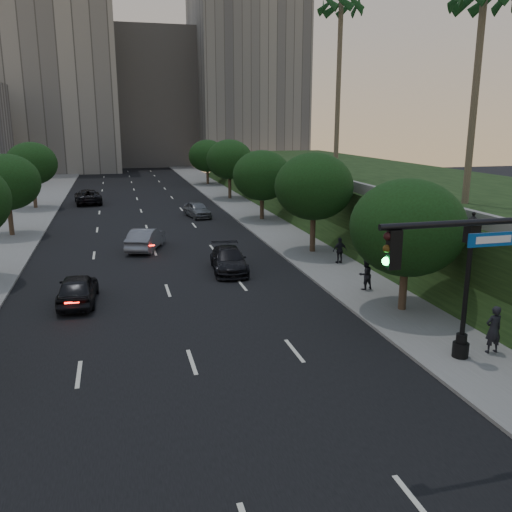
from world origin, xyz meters
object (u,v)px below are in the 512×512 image
object	(u,v)px
street_lamp	(466,293)
pedestrian_a	(493,329)
sedan_far_right	(197,210)
pedestrian_b	(365,274)
sedan_far_left	(88,196)
pedestrian_c	(340,250)
sedan_near_right	(229,260)
sedan_mid_left	(146,239)
sedan_near_left	(78,289)

from	to	relation	value
street_lamp	pedestrian_a	xyz separation A→B (m)	(1.38, 0.04, -1.56)
sedan_far_right	pedestrian_b	size ratio (longest dim) A/B	2.64
sedan_far_left	pedestrian_c	bearing A→B (deg)	111.71
street_lamp	sedan_far_left	world-z (taller)	street_lamp
sedan_far_left	sedan_far_right	bearing A→B (deg)	125.83
sedan_near_right	pedestrian_a	size ratio (longest dim) A/B	2.60
sedan_mid_left	pedestrian_b	xyz separation A→B (m)	(10.48, -12.67, 0.18)
pedestrian_a	pedestrian_c	size ratio (longest dim) A/B	1.15
pedestrian_a	pedestrian_c	distance (m)	13.87
sedan_near_left	pedestrian_c	bearing A→B (deg)	-164.49
sedan_near_left	pedestrian_a	size ratio (longest dim) A/B	2.37
sedan_mid_left	sedan_far_right	size ratio (longest dim) A/B	1.10
sedan_near_left	sedan_near_right	bearing A→B (deg)	-152.51
sedan_near_right	pedestrian_a	xyz separation A→B (m)	(7.20, -14.24, 0.38)
pedestrian_c	sedan_mid_left	bearing A→B (deg)	-39.28
sedan_mid_left	pedestrian_a	size ratio (longest dim) A/B	2.52
pedestrian_b	pedestrian_a	bearing A→B (deg)	86.27
sedan_near_left	sedan_mid_left	size ratio (longest dim) A/B	0.94
sedan_near_left	street_lamp	bearing A→B (deg)	146.26
sedan_near_right	sedan_far_right	distance (m)	19.14
sedan_far_left	pedestrian_c	size ratio (longest dim) A/B	3.52
street_lamp	sedan_mid_left	bearing A→B (deg)	115.73
street_lamp	sedan_near_right	distance (m)	15.55
street_lamp	pedestrian_b	xyz separation A→B (m)	(0.24, 8.57, -1.68)
sedan_near_left	sedan_far_right	bearing A→B (deg)	-109.50
sedan_near_left	sedan_mid_left	world-z (taller)	sedan_mid_left
street_lamp	sedan_near_left	bearing A→B (deg)	143.63
pedestrian_b	sedan_near_left	bearing A→B (deg)	-18.68
sedan_near_left	sedan_far_left	world-z (taller)	sedan_far_left
pedestrian_b	sedan_far_right	bearing A→B (deg)	-89.84
sedan_far_right	pedestrian_a	bearing A→B (deg)	-90.15
sedan_near_left	sedan_far_left	xyz separation A→B (m)	(-0.83, 34.44, 0.04)
sedan_mid_left	pedestrian_a	xyz separation A→B (m)	(11.62, -21.20, 0.31)
sedan_near_left	sedan_far_right	xyz separation A→B (m)	(9.34, 22.97, -0.03)
sedan_mid_left	pedestrian_b	distance (m)	16.44
street_lamp	pedestrian_a	bearing A→B (deg)	1.77
sedan_near_left	pedestrian_a	world-z (taller)	pedestrian_a
sedan_mid_left	sedan_far_left	bearing A→B (deg)	-59.14
sedan_far_right	pedestrian_c	distance (m)	20.36
sedan_far_left	pedestrian_b	distance (m)	39.36
sedan_far_right	pedestrian_a	xyz separation A→B (m)	(6.20, -33.35, 0.36)
pedestrian_b	sedan_far_left	bearing A→B (deg)	-78.59
sedan_near_left	pedestrian_a	bearing A→B (deg)	148.88
street_lamp	sedan_mid_left	distance (m)	23.65
sedan_near_left	sedan_near_right	xyz separation A→B (m)	(8.34, 3.86, -0.05)
sedan_mid_left	sedan_near_left	bearing A→B (deg)	89.58
street_lamp	sedan_near_right	size ratio (longest dim) A/B	1.17
street_lamp	pedestrian_b	size ratio (longest dim) A/B	3.50
sedan_near_right	sedan_near_left	bearing A→B (deg)	-150.02
sedan_mid_left	pedestrian_b	size ratio (longest dim) A/B	2.91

